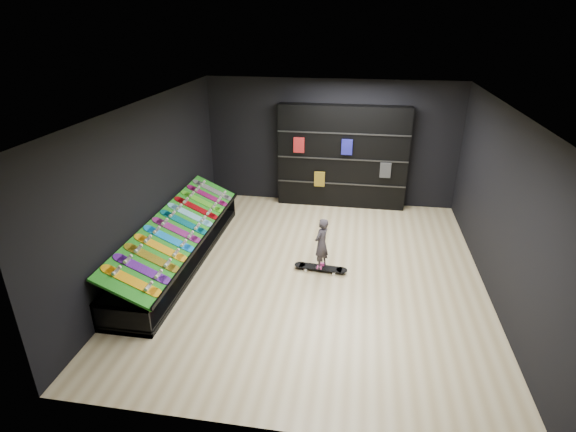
% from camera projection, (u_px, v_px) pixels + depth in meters
% --- Properties ---
extents(floor, '(6.00, 7.00, 0.01)m').
position_uv_depth(floor, '(313.00, 272.00, 8.24)').
color(floor, beige).
rests_on(floor, ground).
extents(ceiling, '(6.00, 7.00, 0.01)m').
position_uv_depth(ceiling, '(317.00, 107.00, 7.01)').
color(ceiling, white).
rests_on(ceiling, ground).
extents(wall_back, '(6.00, 0.02, 3.00)m').
position_uv_depth(wall_back, '(331.00, 143.00, 10.78)').
color(wall_back, black).
rests_on(wall_back, ground).
extents(wall_front, '(6.00, 0.02, 3.00)m').
position_uv_depth(wall_front, '(277.00, 323.00, 4.47)').
color(wall_front, black).
rests_on(wall_front, ground).
extents(wall_left, '(0.02, 7.00, 3.00)m').
position_uv_depth(wall_left, '(149.00, 186.00, 8.07)').
color(wall_left, black).
rests_on(wall_left, ground).
extents(wall_right, '(0.02, 7.00, 3.00)m').
position_uv_depth(wall_right, '(501.00, 207.00, 7.18)').
color(wall_right, black).
rests_on(wall_right, ground).
extents(display_rack, '(0.90, 4.50, 0.50)m').
position_uv_depth(display_rack, '(180.00, 249.00, 8.51)').
color(display_rack, black).
rests_on(display_rack, ground).
extents(turf_ramp, '(0.92, 4.50, 0.46)m').
position_uv_depth(turf_ramp, '(180.00, 227.00, 8.32)').
color(turf_ramp, '#156D11').
rests_on(turf_ramp, display_rack).
extents(back_shelving, '(3.05, 0.36, 2.44)m').
position_uv_depth(back_shelving, '(342.00, 157.00, 10.68)').
color(back_shelving, black).
rests_on(back_shelving, ground).
extents(floor_skateboard, '(1.00, 0.31, 0.09)m').
position_uv_depth(floor_skateboard, '(321.00, 269.00, 8.24)').
color(floor_skateboard, black).
rests_on(floor_skateboard, ground).
extents(child, '(0.24, 0.26, 0.58)m').
position_uv_depth(child, '(321.00, 253.00, 8.11)').
color(child, black).
rests_on(child, floor_skateboard).
extents(display_board_0, '(0.93, 0.22, 0.50)m').
position_uv_depth(display_board_0, '(132.00, 281.00, 6.59)').
color(display_board_0, yellow).
rests_on(display_board_0, turf_ramp).
extents(display_board_1, '(0.93, 0.22, 0.50)m').
position_uv_depth(display_board_1, '(142.00, 269.00, 6.90)').
color(display_board_1, purple).
rests_on(display_board_1, turf_ramp).
extents(display_board_2, '(0.93, 0.22, 0.50)m').
position_uv_depth(display_board_2, '(152.00, 258.00, 7.21)').
color(display_board_2, yellow).
rests_on(display_board_2, turf_ramp).
extents(display_board_3, '(0.93, 0.22, 0.50)m').
position_uv_depth(display_board_3, '(161.00, 248.00, 7.53)').
color(display_board_3, orange).
rests_on(display_board_3, turf_ramp).
extents(display_board_4, '(0.93, 0.22, 0.50)m').
position_uv_depth(display_board_4, '(169.00, 239.00, 7.84)').
color(display_board_4, blue).
rests_on(display_board_4, turf_ramp).
extents(display_board_5, '(0.93, 0.22, 0.50)m').
position_uv_depth(display_board_5, '(177.00, 230.00, 8.15)').
color(display_board_5, '#2626BF').
rests_on(display_board_5, turf_ramp).
extents(display_board_6, '(0.93, 0.22, 0.50)m').
position_uv_depth(display_board_6, '(184.00, 222.00, 8.46)').
color(display_board_6, '#0C8C99').
rests_on(display_board_6, turf_ramp).
extents(display_board_7, '(0.93, 0.22, 0.50)m').
position_uv_depth(display_board_7, '(190.00, 215.00, 8.77)').
color(display_board_7, '#0CB2E5').
rests_on(display_board_7, turf_ramp).
extents(display_board_8, '(0.93, 0.22, 0.50)m').
position_uv_depth(display_board_8, '(197.00, 208.00, 9.08)').
color(display_board_8, red).
rests_on(display_board_8, turf_ramp).
extents(display_board_9, '(0.93, 0.22, 0.50)m').
position_uv_depth(display_board_9, '(202.00, 202.00, 9.39)').
color(display_board_9, green).
rests_on(display_board_9, turf_ramp).
extents(display_board_10, '(0.93, 0.22, 0.50)m').
position_uv_depth(display_board_10, '(208.00, 196.00, 9.70)').
color(display_board_10, '#E5198C').
rests_on(display_board_10, turf_ramp).
extents(display_board_11, '(0.93, 0.22, 0.50)m').
position_uv_depth(display_board_11, '(213.00, 190.00, 10.01)').
color(display_board_11, black).
rests_on(display_board_11, turf_ramp).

